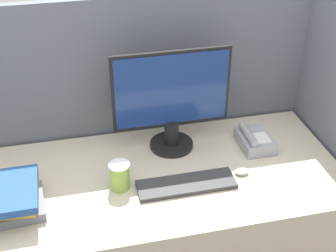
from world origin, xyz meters
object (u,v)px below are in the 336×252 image
at_px(coffee_cup, 120,176).
at_px(book_stack, 13,198).
at_px(keyboard, 186,184).
at_px(monitor, 172,102).
at_px(desk_telephone, 255,140).
at_px(mouse, 242,172).

relative_size(coffee_cup, book_stack, 0.45).
bearing_deg(keyboard, monitor, 88.83).
bearing_deg(monitor, book_stack, -157.73).
bearing_deg(monitor, desk_telephone, -13.40).
bearing_deg(book_stack, keyboard, -1.15).
relative_size(keyboard, book_stack, 1.53).
bearing_deg(desk_telephone, book_stack, -169.70).
xyz_separation_m(keyboard, desk_telephone, (0.40, 0.22, 0.03)).
xyz_separation_m(mouse, desk_telephone, (0.14, 0.19, 0.02)).
relative_size(book_stack, desk_telephone, 1.37).
bearing_deg(monitor, keyboard, -91.17).
bearing_deg(book_stack, mouse, 0.67).
distance_m(keyboard, coffee_cup, 0.29).
relative_size(monitor, keyboard, 1.28).
distance_m(keyboard, mouse, 0.27).
height_order(monitor, keyboard, monitor).
relative_size(keyboard, mouse, 6.65).
height_order(keyboard, coffee_cup, coffee_cup).
bearing_deg(desk_telephone, keyboard, -151.41).
bearing_deg(coffee_cup, monitor, 41.64).
distance_m(mouse, coffee_cup, 0.55).
distance_m(coffee_cup, desk_telephone, 0.70).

